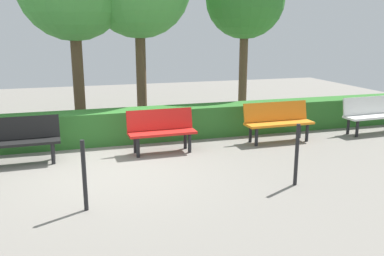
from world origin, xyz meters
TOP-DOWN VIEW (x-y plane):
  - ground_plane at (0.00, 0.00)m, footprint 22.76×22.76m
  - bench_white at (-6.31, -0.84)m, footprint 1.52×0.52m
  - bench_orange at (-3.79, -0.82)m, footprint 1.54×0.48m
  - bench_red at (-1.15, -0.75)m, footprint 1.36×0.49m
  - bench_black at (1.51, -0.79)m, footprint 1.44×0.50m
  - hedge_row at (-1.16, -1.76)m, footprint 18.76×0.65m
  - tree_near at (-4.19, -3.68)m, footprint 2.16×2.16m
  - railing_post_mid at (-2.80, 1.63)m, footprint 0.06×0.06m
  - railing_post_far at (0.45, 1.63)m, footprint 0.06×0.06m

SIDE VIEW (x-z plane):
  - ground_plane at x=0.00m, z-range 0.00..0.00m
  - hedge_row at x=-1.16m, z-range 0.00..0.71m
  - bench_red at x=-1.15m, z-range 0.05..0.91m
  - bench_black at x=1.51m, z-range 0.05..0.91m
  - bench_white at x=-6.31m, z-range 0.05..0.91m
  - bench_orange at x=-3.79m, z-range 0.05..0.91m
  - railing_post_mid at x=-2.80m, z-range 0.00..1.00m
  - railing_post_far at x=0.45m, z-range 0.00..1.00m
  - tree_near at x=-4.19m, z-range 1.05..5.37m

